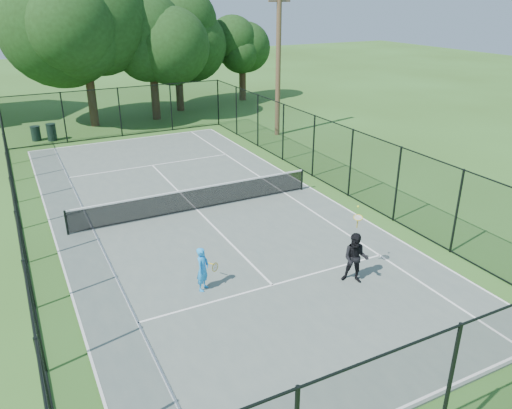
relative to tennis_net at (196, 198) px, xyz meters
name	(u,v)px	position (x,y,z in m)	size (l,w,h in m)	color
ground	(197,211)	(0.00, 0.00, -0.58)	(120.00, 120.00, 0.00)	#33561D
tennis_court	(197,210)	(0.00, 0.00, -0.55)	(11.00, 24.00, 0.06)	#54625C
tennis_net	(196,198)	(0.00, 0.00, 0.00)	(10.08, 0.08, 0.95)	black
fence	(195,176)	(0.00, 0.00, 0.92)	(13.10, 26.10, 3.00)	black
tree_near_left	(83,26)	(-0.99, 16.53, 5.77)	(7.90, 7.90, 10.31)	#332114
tree_near_mid	(152,54)	(3.26, 16.54, 3.87)	(5.53, 5.53, 7.24)	#332114
tree_near_right	(176,37)	(5.71, 18.53, 4.69)	(6.01, 6.01, 8.30)	#332114
tree_far_right	(242,56)	(11.68, 20.06, 2.97)	(4.34, 4.34, 5.74)	#332114
trash_bin_left	(36,133)	(-4.83, 14.37, -0.13)	(0.58, 0.58, 0.88)	black
trash_bin_right	(52,132)	(-3.97, 13.94, -0.06)	(0.58, 0.58, 1.03)	black
utility_pole	(278,63)	(8.78, 9.00, 3.76)	(1.40, 0.30, 8.56)	#4C3823
player_blue	(203,269)	(-1.92, -5.65, 0.16)	(0.88, 0.58, 1.37)	#1C95EF
player_black	(356,258)	(2.32, -7.33, 0.29)	(0.98, 1.00, 2.28)	black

